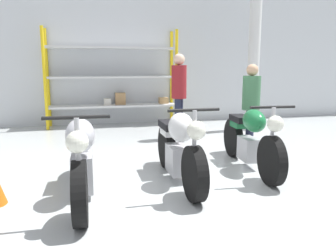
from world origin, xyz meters
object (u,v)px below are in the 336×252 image
object	(u,v)px
shelving_rack	(114,80)
motorcycle_green	(251,138)
person_browsing	(179,89)
person_near_rack	(251,101)
motorcycle_silver	(82,158)
motorcycle_white	(179,147)

from	to	relation	value
shelving_rack	motorcycle_green	bearing A→B (deg)	-68.95
person_browsing	person_near_rack	world-z (taller)	person_browsing
motorcycle_green	person_browsing	size ratio (longest dim) A/B	1.17
shelving_rack	motorcycle_silver	size ratio (longest dim) A/B	1.57
motorcycle_silver	motorcycle_white	xyz separation A→B (m)	(1.25, 0.24, 0.01)
motorcycle_white	person_near_rack	size ratio (longest dim) A/B	1.27
person_near_rack	motorcycle_white	bearing A→B (deg)	69.93
shelving_rack	motorcycle_silver	world-z (taller)	shelving_rack
motorcycle_silver	person_browsing	world-z (taller)	person_browsing
person_browsing	motorcycle_white	bearing A→B (deg)	107.32
shelving_rack	motorcycle_green	size ratio (longest dim) A/B	1.61
motorcycle_silver	person_browsing	distance (m)	3.54
motorcycle_green	person_browsing	bearing A→B (deg)	-163.86
motorcycle_green	motorcycle_silver	bearing A→B (deg)	-73.07
motorcycle_white	person_near_rack	xyz separation A→B (m)	(1.71, 1.32, 0.45)
motorcycle_silver	person_near_rack	bearing A→B (deg)	118.24
motorcycle_white	motorcycle_green	world-z (taller)	motorcycle_white
shelving_rack	motorcycle_green	distance (m)	4.77
motorcycle_white	motorcycle_green	size ratio (longest dim) A/B	0.95
motorcycle_green	person_browsing	distance (m)	2.47
shelving_rack	person_near_rack	distance (m)	4.04
person_browsing	person_near_rack	distance (m)	1.66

